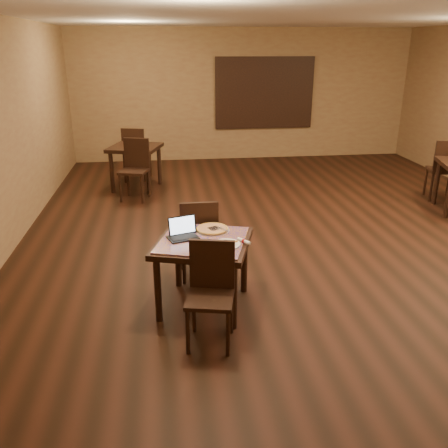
{
  "coord_description": "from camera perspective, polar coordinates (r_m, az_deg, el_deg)",
  "views": [
    {
      "loc": [
        -1.9,
        -6.38,
        2.62
      ],
      "look_at": [
        -1.31,
        -1.74,
        0.85
      ],
      "focal_mm": 38.0,
      "sensor_mm": 36.0,
      "label": 1
    }
  ],
  "objects": [
    {
      "name": "spatula",
      "position": [
        5.04,
        -1.18,
        -0.54
      ],
      "size": [
        0.22,
        0.29,
        0.01
      ],
      "primitive_type": "cube",
      "rotation": [
        0.0,
        0.0,
        0.44
      ],
      "color": "silver",
      "rests_on": "pizza_whole"
    },
    {
      "name": "other_table_b_chair_near",
      "position": [
        8.66,
        -10.62,
        6.95
      ],
      "size": [
        0.58,
        0.58,
        1.07
      ],
      "rotation": [
        0.0,
        0.0,
        -0.29
      ],
      "color": "black",
      "rests_on": "ground"
    },
    {
      "name": "pizza_whole",
      "position": [
        5.06,
        -1.43,
        -0.56
      ],
      "size": [
        0.34,
        0.34,
        0.02
      ],
      "color": "#CEBA89",
      "rests_on": "pizza_pan"
    },
    {
      "name": "wall_back",
      "position": [
        11.59,
        2.33,
        15.21
      ],
      "size": [
        8.0,
        0.02,
        3.0
      ],
      "primitive_type": "cube",
      "color": "olive",
      "rests_on": "ground"
    },
    {
      "name": "ceiling",
      "position": [
        6.66,
        10.23,
        23.74
      ],
      "size": [
        8.0,
        10.0,
        0.02
      ],
      "primitive_type": "cube",
      "rotation": [
        3.14,
        0.0,
        0.0
      ],
      "color": "silver",
      "rests_on": "wall_back"
    },
    {
      "name": "chair_main_near",
      "position": [
        4.37,
        -1.58,
        -7.57
      ],
      "size": [
        0.5,
        0.5,
        0.97
      ],
      "rotation": [
        0.0,
        0.0,
        -0.22
      ],
      "color": "black",
      "rests_on": "ground"
    },
    {
      "name": "chair_main_far",
      "position": [
        5.48,
        -3.05,
        -1.36
      ],
      "size": [
        0.43,
        0.43,
        0.99
      ],
      "rotation": [
        0.0,
        0.0,
        3.15
      ],
      "color": "black",
      "rests_on": "ground"
    },
    {
      "name": "ground",
      "position": [
        7.15,
        8.71,
        -0.98
      ],
      "size": [
        10.0,
        10.0,
        0.0
      ],
      "primitive_type": "plane",
      "color": "black",
      "rests_on": "ground"
    },
    {
      "name": "mural",
      "position": [
        11.64,
        4.88,
        15.42
      ],
      "size": [
        2.34,
        0.05,
        1.64
      ],
      "color": "#235280",
      "rests_on": "wall_back"
    },
    {
      "name": "pizza_slice",
      "position": [
        4.68,
        0.31,
        -2.32
      ],
      "size": [
        0.18,
        0.18,
        0.02
      ],
      "primitive_type": null,
      "rotation": [
        0.0,
        0.0,
        0.08
      ],
      "color": "#CEBA89",
      "rests_on": "plate"
    },
    {
      "name": "plate",
      "position": [
        4.69,
        0.31,
        -2.47
      ],
      "size": [
        0.28,
        0.28,
        0.02
      ],
      "primitive_type": "cylinder",
      "color": "white",
      "rests_on": "tiled_table"
    },
    {
      "name": "tiled_table",
      "position": [
        4.87,
        -2.53,
        -2.97
      ],
      "size": [
        1.15,
        1.15,
        0.76
      ],
      "rotation": [
        0.0,
        0.0,
        -0.3
      ],
      "color": "black",
      "rests_on": "ground"
    },
    {
      "name": "laptop",
      "position": [
        4.89,
        -4.99,
        -0.95
      ],
      "size": [
        0.35,
        0.32,
        0.2
      ],
      "rotation": [
        0.0,
        0.0,
        0.31
      ],
      "color": "black",
      "rests_on": "tiled_table"
    },
    {
      "name": "napkin_roll",
      "position": [
        4.74,
        2.41,
        -2.06
      ],
      "size": [
        0.12,
        0.16,
        0.04
      ],
      "rotation": [
        0.0,
        0.0,
        0.62
      ],
      "color": "white",
      "rests_on": "tiled_table"
    },
    {
      "name": "other_table_b_chair_far",
      "position": [
        9.88,
        -10.58,
        8.65
      ],
      "size": [
        0.58,
        0.58,
        1.07
      ],
      "rotation": [
        0.0,
        0.0,
        2.85
      ],
      "color": "black",
      "rests_on": "ground"
    },
    {
      "name": "pizza_pan",
      "position": [
        5.06,
        -1.43,
        -0.71
      ],
      "size": [
        0.37,
        0.37,
        0.01
      ],
      "primitive_type": "cylinder",
      "color": "silver",
      "rests_on": "tiled_table"
    },
    {
      "name": "other_table_b",
      "position": [
        9.25,
        -10.63,
        8.36
      ],
      "size": [
        1.1,
        1.1,
        0.83
      ],
      "rotation": [
        0.0,
        0.0,
        -0.29
      ],
      "color": "black",
      "rests_on": "ground"
    },
    {
      "name": "other_table_a_chair_far",
      "position": [
        9.23,
        25.02,
        6.26
      ],
      "size": [
        0.58,
        0.58,
        1.09
      ],
      "rotation": [
        0.0,
        0.0,
        2.87
      ],
      "color": "black",
      "rests_on": "ground"
    }
  ]
}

